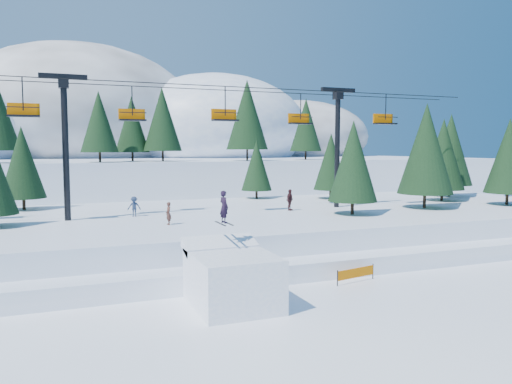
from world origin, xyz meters
name	(u,v)px	position (x,y,z in m)	size (l,w,h in m)	color
ground	(291,319)	(0.00, 0.00, 0.00)	(160.00, 160.00, 0.00)	white
mid_shelf	(191,230)	(0.00, 18.00, 1.25)	(70.00, 22.00, 2.50)	white
berm	(233,267)	(0.00, 8.00, 0.55)	(70.00, 6.00, 1.10)	white
mountain_ridge	(85,137)	(-5.08, 73.33, 9.64)	(119.00, 60.00, 26.46)	white
jump_kicker	(232,277)	(-1.83, 2.83, 1.39)	(3.78, 5.16, 5.49)	white
chairlift	(206,126)	(1.23, 18.05, 9.32)	(46.00, 3.21, 10.28)	black
conifer_stand	(235,156)	(3.61, 18.02, 7.04)	(64.31, 17.68, 9.10)	black
distant_skiers	(156,207)	(-2.91, 16.87, 3.30)	(23.02, 5.68, 1.77)	#302138
banner_near	(356,273)	(6.07, 4.14, 0.54)	(2.80, 0.65, 0.90)	black
banner_far	(402,259)	(10.77, 6.06, 0.54)	(2.85, 0.28, 0.90)	black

